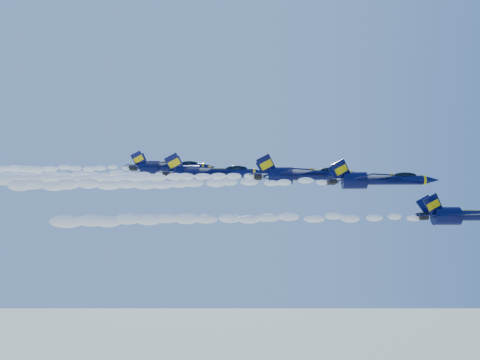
{
  "coord_description": "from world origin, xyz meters",
  "views": [
    {
      "loc": [
        -7.68,
        -73.41,
        145.11
      ],
      "look_at": [
        -9.2,
        3.52,
        155.01
      ],
      "focal_mm": 35.0,
      "sensor_mm": 36.0,
      "label": 1
    }
  ],
  "objects_px": {
    "jet_second": "(376,180)",
    "jet_fourth": "(209,173)",
    "jet_lead": "(470,215)",
    "jet_third": "(303,175)",
    "jet_fifth": "(167,167)"
  },
  "relations": [
    {
      "from": "jet_fourth",
      "to": "jet_fifth",
      "type": "distance_m",
      "value": 12.32
    },
    {
      "from": "jet_fourth",
      "to": "jet_third",
      "type": "bearing_deg",
      "value": -30.66
    },
    {
      "from": "jet_second",
      "to": "jet_third",
      "type": "distance_m",
      "value": 14.32
    },
    {
      "from": "jet_third",
      "to": "jet_fifth",
      "type": "height_order",
      "value": "jet_fifth"
    },
    {
      "from": "jet_second",
      "to": "jet_fifth",
      "type": "distance_m",
      "value": 45.31
    },
    {
      "from": "jet_third",
      "to": "jet_second",
      "type": "bearing_deg",
      "value": -49.26
    },
    {
      "from": "jet_second",
      "to": "jet_fourth",
      "type": "relative_size",
      "value": 0.79
    },
    {
      "from": "jet_lead",
      "to": "jet_fourth",
      "type": "distance_m",
      "value": 45.47
    },
    {
      "from": "jet_second",
      "to": "jet_fourth",
      "type": "height_order",
      "value": "jet_fourth"
    },
    {
      "from": "jet_fourth",
      "to": "jet_lead",
      "type": "bearing_deg",
      "value": -36.84
    },
    {
      "from": "jet_lead",
      "to": "jet_fifth",
      "type": "distance_m",
      "value": 57.78
    },
    {
      "from": "jet_lead",
      "to": "jet_third",
      "type": "bearing_deg",
      "value": 138.57
    },
    {
      "from": "jet_second",
      "to": "jet_third",
      "type": "relative_size",
      "value": 0.85
    },
    {
      "from": "jet_third",
      "to": "jet_fifth",
      "type": "relative_size",
      "value": 1.06
    },
    {
      "from": "jet_third",
      "to": "jet_fourth",
      "type": "relative_size",
      "value": 0.94
    }
  ]
}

